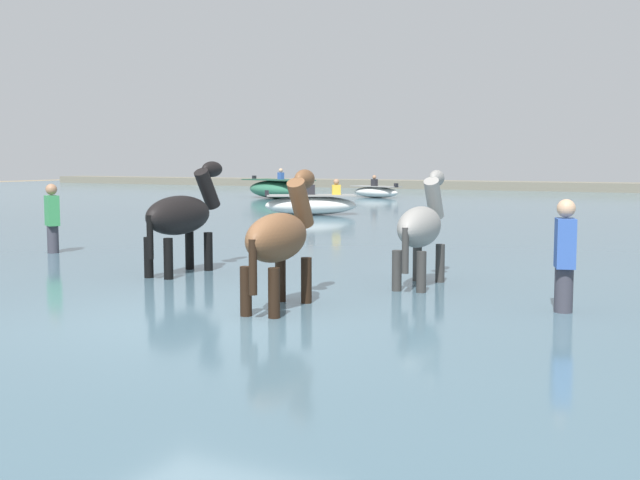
% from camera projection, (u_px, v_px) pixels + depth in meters
% --- Properties ---
extents(ground_plane, '(120.00, 120.00, 0.00)m').
position_uv_depth(ground_plane, '(202.00, 356.00, 8.43)').
color(ground_plane, '#84755B').
extents(water_surface, '(90.00, 90.00, 0.39)m').
position_uv_depth(water_surface, '(481.00, 247.00, 17.20)').
color(water_surface, '#476675').
rests_on(water_surface, ground).
extents(horse_lead_black, '(0.54, 1.86, 2.03)m').
position_uv_depth(horse_lead_black, '(182.00, 218.00, 11.75)').
color(horse_lead_black, black).
rests_on(horse_lead_black, ground).
extents(horse_trailing_bay, '(0.65, 1.79, 1.94)m').
position_uv_depth(horse_trailing_bay, '(280.00, 241.00, 8.97)').
color(horse_trailing_bay, brown).
rests_on(horse_trailing_bay, ground).
extents(horse_flank_grey, '(0.58, 1.76, 1.91)m').
position_uv_depth(horse_flank_grey, '(421.00, 230.00, 10.60)').
color(horse_flank_grey, gray).
rests_on(horse_flank_grey, ground).
extents(boat_mid_outer, '(4.05, 2.83, 1.31)m').
position_uv_depth(boat_mid_outer, '(278.00, 189.00, 34.81)').
color(boat_mid_outer, '#337556').
rests_on(boat_mid_outer, water_surface).
extents(boat_far_inshore, '(2.59, 1.57, 1.00)m').
position_uv_depth(boat_far_inshore, '(376.00, 192.00, 35.65)').
color(boat_far_inshore, silver).
rests_on(boat_far_inshore, water_surface).
extents(boat_near_port, '(2.91, 2.36, 1.09)m').
position_uv_depth(boat_near_port, '(311.00, 204.00, 24.43)').
color(boat_near_port, silver).
rests_on(boat_near_port, water_surface).
extents(person_onlooker_left, '(0.29, 0.37, 1.63)m').
position_uv_depth(person_onlooker_left, '(564.00, 269.00, 8.75)').
color(person_onlooker_left, '#383842').
rests_on(person_onlooker_left, ground).
extents(person_wading_close, '(0.38, 0.34, 1.63)m').
position_uv_depth(person_wading_close, '(53.00, 226.00, 14.38)').
color(person_wading_close, '#383842').
rests_on(person_wading_close, ground).
extents(far_shoreline, '(80.00, 2.40, 0.86)m').
position_uv_depth(far_shoreline, '(639.00, 191.00, 41.76)').
color(far_shoreline, '#706B5B').
rests_on(far_shoreline, ground).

